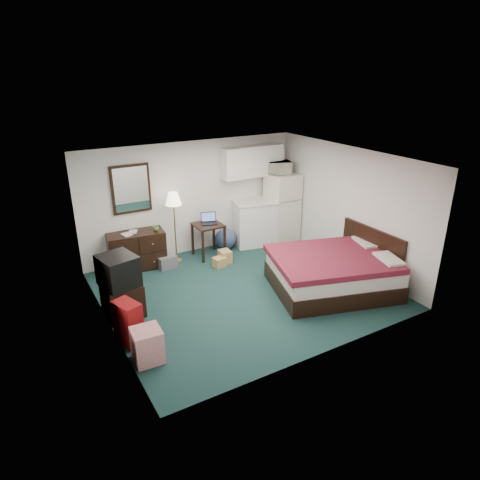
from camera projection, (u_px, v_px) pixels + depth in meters
floor at (243, 290)px, 8.14m from camera, size 5.00×4.50×0.01m
ceiling at (244, 159)px, 7.20m from camera, size 5.00×4.50×0.01m
walls at (244, 229)px, 7.67m from camera, size 5.01×4.51×2.50m
mirror at (131, 189)px, 8.67m from camera, size 0.80×0.06×1.00m
upper_cabinets at (252, 161)px, 9.74m from camera, size 1.50×0.35×0.70m
headboard at (371, 252)px, 8.43m from camera, size 0.06×1.56×1.00m
dresser at (137, 250)px, 8.92m from camera, size 1.21×0.65×0.79m
floor_lamp at (175, 228)px, 9.08m from camera, size 0.35×0.35×1.55m
desk at (209, 240)px, 9.49m from camera, size 0.60×0.60×0.75m
exercise_ball at (226, 239)px, 9.92m from camera, size 0.59×0.59×0.49m
kitchen_counter at (254, 223)px, 10.14m from camera, size 1.07×0.90×1.03m
fridge at (282, 207)px, 10.26m from camera, size 0.68×0.68×1.63m
bed at (333, 273)px, 8.05m from camera, size 2.58×2.26×0.70m
tv_stand at (123, 299)px, 7.25m from camera, size 0.62×0.67×0.58m
suitcase at (128, 323)px, 6.47m from camera, size 0.40×0.50×0.70m
retail_box at (147, 345)px, 6.11m from camera, size 0.43×0.43×0.51m
file_bin at (167, 262)px, 9.02m from camera, size 0.40×0.32×0.26m
cardboard_box_a at (219, 262)px, 9.06m from camera, size 0.28×0.25×0.21m
cardboard_box_b at (225, 256)px, 9.25m from camera, size 0.25×0.29×0.28m
laptop at (209, 219)px, 9.33m from camera, size 0.40×0.36×0.23m
crt_tv at (118, 271)px, 7.01m from camera, size 0.68×0.72×0.52m
microwave at (279, 166)px, 9.87m from camera, size 0.59×0.42×0.36m
book_a at (122, 231)px, 8.56m from camera, size 0.17×0.05×0.23m
book_b at (128, 227)px, 8.73m from camera, size 0.17×0.09×0.23m
mug at (156, 228)px, 8.86m from camera, size 0.15×0.13×0.13m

